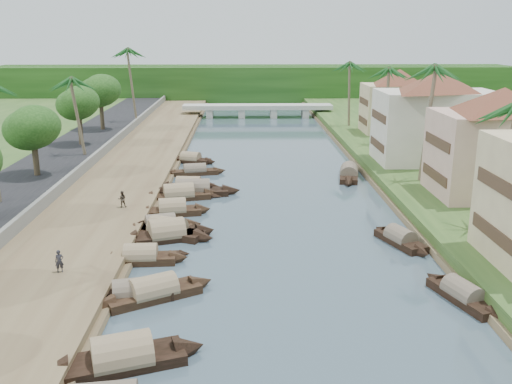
{
  "coord_description": "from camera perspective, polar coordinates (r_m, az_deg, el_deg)",
  "views": [
    {
      "loc": [
        -2.96,
        -35.66,
        15.5
      ],
      "look_at": [
        -1.76,
        12.47,
        2.0
      ],
      "focal_mm": 40.0,
      "sensor_mm": 36.0,
      "label": 1
    }
  ],
  "objects": [
    {
      "name": "ground",
      "position": [
        38.99,
        3.07,
        -7.78
      ],
      "size": [
        220.0,
        220.0,
        0.0
      ],
      "primitive_type": "plane",
      "color": "#3C4F5A",
      "rests_on": "ground"
    },
    {
      "name": "left_bank",
      "position": [
        59.13,
        -14.12,
        0.38
      ],
      "size": [
        10.0,
        180.0,
        0.8
      ],
      "primitive_type": "cube",
      "color": "brown",
      "rests_on": "ground"
    },
    {
      "name": "right_bank",
      "position": [
        61.66,
        19.49,
        0.77
      ],
      "size": [
        16.0,
        180.0,
        1.2
      ],
      "primitive_type": "cube",
      "color": "#27471C",
      "rests_on": "ground"
    },
    {
      "name": "road",
      "position": [
        61.49,
        -21.88,
        0.59
      ],
      "size": [
        8.0,
        180.0,
        1.4
      ],
      "primitive_type": "cube",
      "color": "black",
      "rests_on": "ground"
    },
    {
      "name": "retaining_wall",
      "position": [
        59.96,
        -18.09,
        1.23
      ],
      "size": [
        0.4,
        180.0,
        1.1
      ],
      "primitive_type": "cube",
      "color": "slate",
      "rests_on": "left_bank"
    },
    {
      "name": "treeline",
      "position": [
        136.18,
        -0.18,
        10.82
      ],
      "size": [
        120.0,
        14.0,
        8.0
      ],
      "color": "#16390F",
      "rests_on": "ground"
    },
    {
      "name": "bridge",
      "position": [
        108.57,
        0.15,
        8.38
      ],
      "size": [
        28.0,
        4.0,
        2.4
      ],
      "color": "#AAAA9F",
      "rests_on": "ground"
    },
    {
      "name": "building_mid",
      "position": [
        55.5,
        23.11,
        4.69
      ],
      "size": [
        14.11,
        14.11,
        9.7
      ],
      "color": "#D5A996",
      "rests_on": "right_bank"
    },
    {
      "name": "building_far",
      "position": [
        67.95,
        17.58,
        7.23
      ],
      "size": [
        15.59,
        15.59,
        10.2
      ],
      "color": "silver",
      "rests_on": "right_bank"
    },
    {
      "name": "building_distant",
      "position": [
        87.28,
        14.0,
        8.88
      ],
      "size": [
        12.62,
        12.62,
        9.2
      ],
      "color": "beige",
      "rests_on": "right_bank"
    },
    {
      "name": "sampan_1",
      "position": [
        29.19,
        -13.21,
        -15.9
      ],
      "size": [
        8.49,
        4.45,
        2.44
      ],
      "rotation": [
        0.0,
        0.0,
        0.32
      ],
      "color": "black",
      "rests_on": "ground"
    },
    {
      "name": "sampan_2",
      "position": [
        35.35,
        -10.21,
        -9.87
      ],
      "size": [
        7.77,
        5.34,
        2.13
      ],
      "rotation": [
        0.0,
        0.0,
        0.51
      ],
      "color": "black",
      "rests_on": "ground"
    },
    {
      "name": "sampan_3",
      "position": [
        35.45,
        -12.26,
        -9.93
      ],
      "size": [
        6.87,
        2.74,
        1.87
      ],
      "rotation": [
        0.0,
        0.0,
        0.21
      ],
      "color": "black",
      "rests_on": "ground"
    },
    {
      "name": "sampan_4",
      "position": [
        40.71,
        -11.43,
        -6.43
      ],
      "size": [
        6.76,
        1.83,
        1.95
      ],
      "rotation": [
        0.0,
        0.0,
        0.04
      ],
      "color": "black",
      "rests_on": "ground"
    },
    {
      "name": "sampan_5",
      "position": [
        44.77,
        -8.89,
        -4.22
      ],
      "size": [
        8.05,
        4.34,
        2.47
      ],
      "rotation": [
        0.0,
        0.0,
        0.32
      ],
      "color": "black",
      "rests_on": "ground"
    },
    {
      "name": "sampan_6",
      "position": [
        46.62,
        -9.5,
        -3.44
      ],
      "size": [
        7.04,
        3.41,
        2.08
      ],
      "rotation": [
        0.0,
        0.0,
        0.28
      ],
      "color": "black",
      "rests_on": "ground"
    },
    {
      "name": "sampan_7",
      "position": [
        45.58,
        -8.81,
        -3.86
      ],
      "size": [
        8.18,
        4.93,
        2.19
      ],
      "rotation": [
        0.0,
        0.0,
        -0.43
      ],
      "color": "black",
      "rests_on": "ground"
    },
    {
      "name": "sampan_8",
      "position": [
        50.71,
        -8.36,
        -1.81
      ],
      "size": [
        7.12,
        2.81,
        2.16
      ],
      "rotation": [
        0.0,
        0.0,
        0.17
      ],
      "color": "black",
      "rests_on": "ground"
    },
    {
      "name": "sampan_9",
      "position": [
        56.57,
        -6.29,
        0.11
      ],
      "size": [
        9.7,
        2.55,
        2.39
      ],
      "rotation": [
        0.0,
        0.0,
        0.07
      ],
      "color": "black",
      "rests_on": "ground"
    },
    {
      "name": "sampan_10",
      "position": [
        55.32,
        -7.73,
        -0.3
      ],
      "size": [
        8.53,
        3.61,
        2.29
      ],
      "rotation": [
        0.0,
        0.0,
        0.23
      ],
      "color": "black",
      "rests_on": "ground"
    },
    {
      "name": "sampan_11",
      "position": [
        58.31,
        -6.76,
        0.56
      ],
      "size": [
        7.2,
        2.18,
        2.06
      ],
      "rotation": [
        0.0,
        0.0,
        -0.09
      ],
      "color": "black",
      "rests_on": "ground"
    },
    {
      "name": "sampan_12",
      "position": [
        64.67,
        -6.13,
        2.07
      ],
      "size": [
        7.36,
        2.71,
        1.79
      ],
      "rotation": [
        0.0,
        0.0,
        0.2
      ],
      "color": "black",
      "rests_on": "ground"
    },
    {
      "name": "sampan_13",
      "position": [
        70.8,
        -6.54,
        3.25
      ],
      "size": [
        6.82,
        3.63,
        1.9
      ],
      "rotation": [
        0.0,
        0.0,
        -0.35
      ],
      "color": "black",
      "rests_on": "ground"
    },
    {
      "name": "sampan_14",
      "position": [
        36.65,
        19.98,
        -9.68
      ],
      "size": [
        3.53,
        7.28,
        1.81
      ],
      "rotation": [
        0.0,
        0.0,
        1.89
      ],
      "color": "black",
      "rests_on": "ground"
    },
    {
      "name": "sampan_15",
      "position": [
        44.62,
        14.24,
        -4.62
      ],
      "size": [
        3.72,
        6.77,
        1.86
      ],
      "rotation": [
        0.0,
        0.0,
        1.94
      ],
      "color": "black",
      "rests_on": "ground"
    },
    {
      "name": "sampan_16",
      "position": [
        63.9,
        9.27,
        1.8
      ],
      "size": [
        3.38,
        9.37,
        2.24
      ],
      "rotation": [
        0.0,
        0.0,
        1.38
      ],
      "color": "black",
      "rests_on": "ground"
    },
    {
      "name": "canoe_1",
      "position": [
        41.69,
        -9.59,
        -6.25
      ],
      "size": [
        4.37,
        1.23,
        0.7
      ],
      "rotation": [
        0.0,
        0.0,
        0.13
      ],
      "color": "black",
      "rests_on": "ground"
    },
    {
      "name": "canoe_2",
      "position": [
        56.14,
        -6.58,
        -0.36
      ],
      "size": [
        6.34,
        1.79,
        0.91
      ],
      "rotation": [
        0.0,
        0.0,
        -0.14
      ],
      "color": "black",
      "rests_on": "ground"
    },
    {
      "name": "palm_1",
      "position": [
        45.04,
        23.7,
        7.61
      ],
      "size": [
        3.2,
        3.2,
        10.76
      ],
      "color": "brown",
      "rests_on": "ground"
    },
    {
      "name": "palm_2",
      "position": [
        57.94,
        16.99,
        11.61
      ],
      "size": [
        3.2,
        3.2,
        12.71
      ],
      "color": "brown",
      "rests_on": "ground"
    },
    {
      "name": "palm_3",
      "position": [
        76.8,
        13.15,
        11.74
      ],
      "size": [
        3.2,
        3.2,
        11.35
      ],
      "color": "brown",
      "rests_on": "ground"
    },
    {
      "name": "palm_6",
      "position": [
        70.2,
        -17.46,
        10.59
      ],
      "size": [
        3.2,
        3.2,
        10.48
      ],
      "color": "brown",
      "rests_on": "ground"
    },
    {
      "name": "palm_7",
      "position": [
        91.52,
        9.48,
        12.45
      ],
      "size": [
        3.2,
        3.2,
        11.28
      ],
      "color": "brown",
      "rests_on": "ground"
    },
    {
      "name": "palm_8",
      "position": [
        95.61,
        -12.35,
        13.59
      ],
      "size": [
        3.2,
        3.2,
        13.06
      ],
      "color": "brown",
      "rests_on": "ground"
    },
    {
      "name": "tree_3",
      "position": [
        61.75,
        -21.45,
        5.92
      ],
      "size": [
        5.08,
        5.08,
        6.96
      ],
      "color": "#463928",
      "rests_on": "ground"
    },
    {
      "name": "tree_4",
      "position": [
        77.54,
        -17.35,
        8.4
      ],
      "size": [
        4.9,
        4.9,
        7.34
      ],
      "color": "#463928",
      "rests_on": "ground"
    },
    {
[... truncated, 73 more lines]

